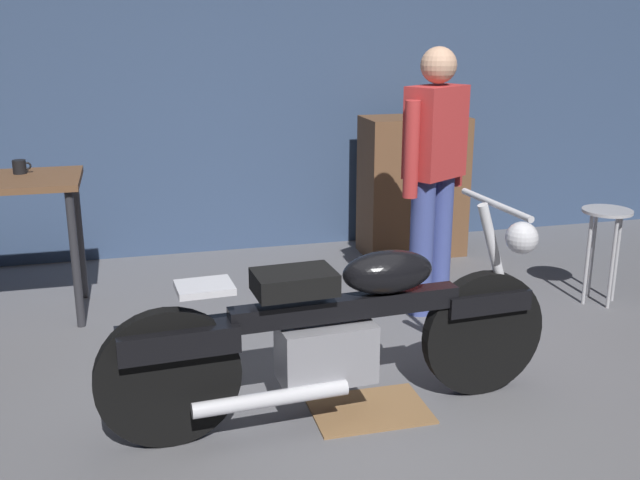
% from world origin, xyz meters
% --- Properties ---
extents(ground_plane, '(12.00, 12.00, 0.00)m').
position_xyz_m(ground_plane, '(0.00, 0.00, 0.00)').
color(ground_plane, slate).
extents(back_wall, '(8.00, 0.12, 3.10)m').
position_xyz_m(back_wall, '(0.00, 2.80, 1.55)').
color(back_wall, '#384C70').
rests_on(back_wall, ground_plane).
extents(motorcycle, '(2.19, 0.60, 1.00)m').
position_xyz_m(motorcycle, '(-0.15, -0.06, 0.45)').
color(motorcycle, black).
rests_on(motorcycle, ground_plane).
extents(person_standing, '(0.50, 0.39, 1.67)m').
position_xyz_m(person_standing, '(0.79, 1.11, 0.93)').
color(person_standing, '#43519C').
rests_on(person_standing, ground_plane).
extents(shop_stool, '(0.32, 0.32, 0.64)m').
position_xyz_m(shop_stool, '(1.94, 0.94, 0.50)').
color(shop_stool, '#B2B2B7').
rests_on(shop_stool, ground_plane).
extents(wooden_dresser, '(0.80, 0.47, 1.10)m').
position_xyz_m(wooden_dresser, '(1.13, 2.30, 0.55)').
color(wooden_dresser, brown).
rests_on(wooden_dresser, ground_plane).
extents(drip_tray, '(0.56, 0.40, 0.01)m').
position_xyz_m(drip_tray, '(-0.00, -0.06, 0.01)').
color(drip_tray, olive).
rests_on(drip_tray, ground_plane).
extents(mug_black_matte, '(0.11, 0.08, 0.09)m').
position_xyz_m(mug_black_matte, '(-1.70, 1.76, 0.94)').
color(mug_black_matte, black).
rests_on(mug_black_matte, workbench).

